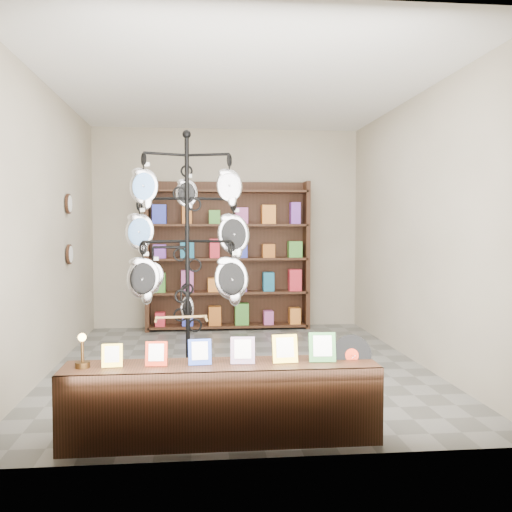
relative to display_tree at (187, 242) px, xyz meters
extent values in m
plane|color=slate|center=(0.54, 0.90, -1.39)|extent=(5.00, 5.00, 0.00)
plane|color=#B6AB93|center=(0.54, 3.40, 0.11)|extent=(4.00, 0.00, 4.00)
plane|color=#B6AB93|center=(0.54, -1.60, 0.11)|extent=(4.00, 0.00, 4.00)
plane|color=#B6AB93|center=(-1.46, 0.90, 0.11)|extent=(0.00, 5.00, 5.00)
plane|color=#B6AB93|center=(2.54, 0.90, 0.11)|extent=(0.00, 5.00, 5.00)
plane|color=white|center=(0.54, 0.90, 1.61)|extent=(5.00, 5.00, 0.00)
cylinder|color=black|center=(0.00, 0.00, -1.38)|extent=(0.50, 0.50, 0.03)
cylinder|color=black|center=(0.00, 0.00, -0.22)|extent=(0.04, 0.04, 2.35)
sphere|color=black|center=(0.00, 0.00, 0.98)|extent=(0.08, 0.08, 0.08)
ellipsoid|color=silver|center=(-0.01, 0.25, -0.65)|extent=(0.12, 0.04, 0.25)
cube|color=#AD8748|center=(-0.05, -0.33, -0.64)|extent=(0.45, 0.07, 0.04)
cube|color=black|center=(0.26, -1.25, -1.12)|extent=(2.24, 0.46, 0.55)
cube|color=yellow|center=(-0.51, -1.25, -0.76)|extent=(0.14, 0.05, 0.16)
cube|color=red|center=(-0.20, -1.25, -0.76)|extent=(0.15, 0.05, 0.17)
cube|color=#263FA5|center=(0.11, -1.25, -0.75)|extent=(0.16, 0.06, 0.18)
cube|color=#E54C33|center=(0.41, -1.25, -0.75)|extent=(0.17, 0.06, 0.19)
cube|color=yellow|center=(0.72, -1.25, -0.74)|extent=(0.18, 0.06, 0.20)
cube|color=#337233|center=(0.99, -1.25, -0.74)|extent=(0.19, 0.06, 0.21)
cylinder|color=black|center=(1.22, -1.19, -0.81)|extent=(0.31, 0.07, 0.30)
cylinder|color=red|center=(1.22, -1.20, -0.81)|extent=(0.10, 0.03, 0.10)
cylinder|color=#422B13|center=(-0.71, -1.25, -0.82)|extent=(0.10, 0.10, 0.04)
cylinder|color=#422B13|center=(-0.71, -1.25, -0.73)|extent=(0.02, 0.02, 0.14)
sphere|color=#FFBF59|center=(-0.71, -1.25, -0.63)|extent=(0.06, 0.06, 0.06)
cube|color=black|center=(0.54, 3.34, -0.29)|extent=(2.40, 0.04, 2.20)
cube|color=black|center=(-0.64, 3.18, -0.29)|extent=(0.06, 0.36, 2.20)
cube|color=black|center=(1.72, 3.18, -0.29)|extent=(0.06, 0.36, 2.20)
cube|color=black|center=(0.54, 3.18, -1.34)|extent=(2.36, 0.36, 0.04)
cube|color=black|center=(0.54, 3.18, -0.84)|extent=(2.36, 0.36, 0.03)
cube|color=black|center=(0.54, 3.18, -0.34)|extent=(2.36, 0.36, 0.04)
cube|color=black|center=(0.54, 3.18, 0.16)|extent=(2.36, 0.36, 0.04)
cube|color=black|center=(0.54, 3.18, 0.66)|extent=(2.36, 0.36, 0.04)
cylinder|color=black|center=(-1.43, 1.70, 0.41)|extent=(0.03, 0.24, 0.24)
cylinder|color=black|center=(-1.43, 1.70, -0.19)|extent=(0.03, 0.24, 0.24)
camera|label=1|loc=(0.09, -5.27, 0.14)|focal=40.00mm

